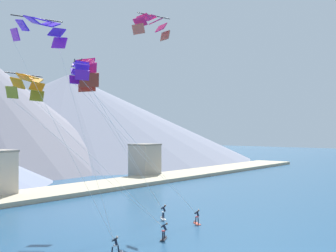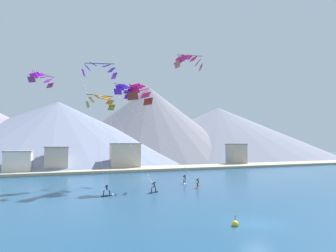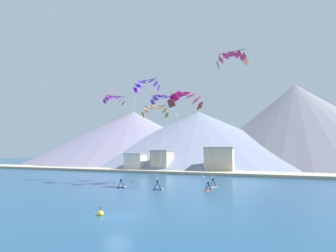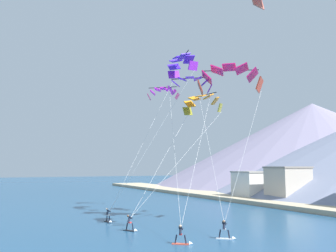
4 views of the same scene
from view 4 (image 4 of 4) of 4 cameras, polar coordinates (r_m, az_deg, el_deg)
kitesurfer_near_lead at (r=44.62m, az=-9.03°, el=-13.71°), size 1.76×0.58×1.69m
kitesurfer_near_trail at (r=38.49m, az=-5.63°, el=-14.94°), size 1.73×1.14×1.70m
kitesurfer_mid_center at (r=32.19m, az=2.35°, el=-16.76°), size 1.37×1.63×1.68m
kitesurfer_far_left at (r=34.73m, az=8.92°, el=-15.81°), size 1.46×1.56×1.76m
parafoil_kite_near_lead at (r=50.28m, az=1.96°, el=9.46°), size 6.06×10.75×19.88m
parafoil_kite_near_trail at (r=49.97m, az=5.17°, el=3.57°), size 8.83×14.35×14.68m
parafoil_kite_mid_center at (r=45.41m, az=3.38°, el=6.43°), size 12.49×9.59×15.94m
parafoil_kite_far_left at (r=44.22m, az=9.33°, el=7.49°), size 9.62×9.22×16.77m
parafoil_kite_distant_high_outer at (r=58.69m, az=-0.75°, el=5.21°), size 3.76×4.80×1.94m
shore_building_promenade_mid at (r=69.69m, az=17.85°, el=-8.50°), size 5.54×6.69×6.35m
shore_building_quay_east at (r=74.46m, az=12.30°, el=-8.83°), size 5.89×4.78×5.45m
mountain_peak_central_summit at (r=131.09m, az=21.29°, el=-2.61°), size 104.95×104.95×27.04m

